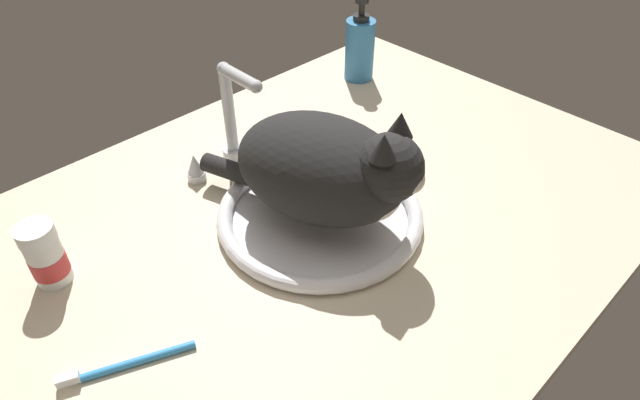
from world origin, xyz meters
TOP-DOWN VIEW (x-y plane):
  - countertop at (0.00, 0.00)cm, footprint 108.94×81.18cm
  - sink_basin at (-4.51, -1.27)cm, footprint 32.43×32.43cm
  - faucet at (-4.51, 20.08)cm, footprint 19.43×11.27cm
  - cat at (-3.98, -2.86)cm, footprint 25.43×36.63cm
  - pill_bottle at (-40.08, 15.52)cm, footprint 5.03×5.03cm
  - soap_pump_bottle at (35.03, 27.08)cm, footprint 6.35×6.35cm
  - toothbrush at (-40.10, -4.12)cm, footprint 15.32×7.39cm

SIDE VIEW (x-z plane):
  - countertop at x=0.00cm, z-range 0.00..3.00cm
  - toothbrush at x=-40.10cm, z-range 2.78..4.48cm
  - sink_basin at x=-4.51cm, z-range 2.85..5.27cm
  - pill_bottle at x=-40.08cm, z-range 2.64..12.65cm
  - soap_pump_bottle at x=35.03cm, z-range 0.92..19.17cm
  - faucet at x=-4.51cm, z-range 0.95..20.12cm
  - cat at x=-3.98cm, z-range 4.27..22.74cm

